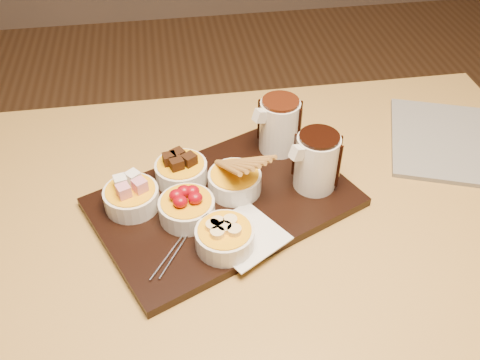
{
  "coord_description": "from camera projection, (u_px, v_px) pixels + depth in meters",
  "views": [
    {
      "loc": [
        -0.16,
        -0.71,
        1.45
      ],
      "look_at": [
        -0.05,
        0.01,
        0.81
      ],
      "focal_mm": 40.0,
      "sensor_mm": 36.0,
      "label": 1
    }
  ],
  "objects": [
    {
      "name": "bowl_marshmallows",
      "position": [
        132.0,
        198.0,
        0.97
      ],
      "size": [
        0.1,
        0.1,
        0.04
      ],
      "primitive_type": "cylinder",
      "color": "silver",
      "rests_on": "serving_board"
    },
    {
      "name": "serving_board",
      "position": [
        224.0,
        202.0,
        1.0
      ],
      "size": [
        0.54,
        0.46,
        0.02
      ],
      "primitive_type": "cube",
      "rotation": [
        0.0,
        0.0,
        0.42
      ],
      "color": "black",
      "rests_on": "dining_table"
    },
    {
      "name": "bowl_cake",
      "position": [
        181.0,
        172.0,
        1.02
      ],
      "size": [
        0.1,
        0.1,
        0.04
      ],
      "primitive_type": "cylinder",
      "color": "silver",
      "rests_on": "serving_board"
    },
    {
      "name": "dining_table",
      "position": [
        265.0,
        241.0,
        1.07
      ],
      "size": [
        1.2,
        0.8,
        0.75
      ],
      "color": "#B58C43",
      "rests_on": "ground"
    },
    {
      "name": "napkin",
      "position": [
        245.0,
        236.0,
        0.92
      ],
      "size": [
        0.17,
        0.17,
        0.0
      ],
      "primitive_type": "cube",
      "rotation": [
        0.0,
        0.0,
        0.56
      ],
      "color": "white",
      "rests_on": "serving_board"
    },
    {
      "name": "bowl_strawberries",
      "position": [
        187.0,
        209.0,
        0.94
      ],
      "size": [
        0.1,
        0.1,
        0.04
      ],
      "primitive_type": "cylinder",
      "color": "silver",
      "rests_on": "serving_board"
    },
    {
      "name": "fondue_skewers",
      "position": [
        189.0,
        226.0,
        0.94
      ],
      "size": [
        0.23,
        0.17,
        0.01
      ],
      "primitive_type": null,
      "rotation": [
        0.0,
        0.0,
        -0.59
      ],
      "color": "silver",
      "rests_on": "serving_board"
    },
    {
      "name": "bowl_biscotti",
      "position": [
        235.0,
        182.0,
        1.0
      ],
      "size": [
        0.1,
        0.1,
        0.04
      ],
      "primitive_type": "cylinder",
      "color": "silver",
      "rests_on": "serving_board"
    },
    {
      "name": "pitcher_milk_chocolate",
      "position": [
        279.0,
        126.0,
        1.07
      ],
      "size": [
        0.11,
        0.11,
        0.11
      ],
      "primitive_type": "cylinder",
      "rotation": [
        0.0,
        0.0,
        0.42
      ],
      "color": "silver",
      "rests_on": "serving_board"
    },
    {
      "name": "bowl_bananas",
      "position": [
        225.0,
        238.0,
        0.89
      ],
      "size": [
        0.1,
        0.1,
        0.04
      ],
      "primitive_type": "cylinder",
      "color": "silver",
      "rests_on": "serving_board"
    },
    {
      "name": "pitcher_dark_chocolate",
      "position": [
        316.0,
        162.0,
        0.99
      ],
      "size": [
        0.11,
        0.11,
        0.11
      ],
      "primitive_type": "cylinder",
      "rotation": [
        0.0,
        0.0,
        0.42
      ],
      "color": "silver",
      "rests_on": "serving_board"
    },
    {
      "name": "newspaper",
      "position": [
        475.0,
        144.0,
        1.14
      ],
      "size": [
        0.42,
        0.38,
        0.01
      ],
      "primitive_type": "cube",
      "rotation": [
        0.0,
        0.0,
        -0.36
      ],
      "color": "beige",
      "rests_on": "dining_table"
    }
  ]
}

